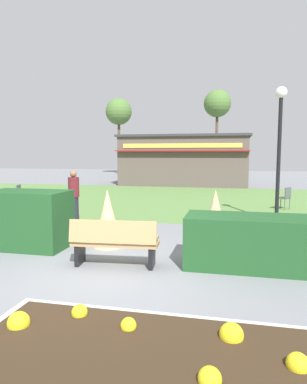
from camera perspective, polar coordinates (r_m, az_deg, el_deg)
ground_plane at (r=6.75m, az=-7.63°, el=-12.83°), size 80.00×80.00×0.00m
lawn_patch at (r=16.96m, az=4.91°, el=-1.16°), size 36.00×12.00×0.01m
flower_bed at (r=3.82m, az=-1.71°, el=-27.39°), size 4.07×2.42×0.33m
park_bench at (r=6.87m, az=-6.43°, el=-8.26°), size 1.74×0.66×0.95m
hedge_left at (r=8.69m, az=-20.00°, el=-4.24°), size 1.88×1.10×1.34m
hedge_right at (r=7.05m, az=16.14°, el=-7.91°), size 2.62×1.10×1.01m
ornamental_grass_behind_left at (r=8.32m, az=-7.56°, el=-4.28°), size 0.72×0.72×1.37m
ornamental_grass_behind_right at (r=8.41m, az=10.10°, el=-4.22°), size 0.73×0.73×1.37m
lamppost_mid at (r=11.73m, az=20.00°, el=8.30°), size 0.36×0.36×4.28m
food_kiosk at (r=25.06m, az=5.20°, el=5.26°), size 8.96×5.10×3.48m
cafe_chair_west at (r=14.68m, az=20.82°, el=-0.65°), size 0.62×0.62×0.89m
cafe_chair_east at (r=15.79m, az=-20.90°, el=-0.19°), size 0.53×0.53×0.89m
person_strolling at (r=11.22m, az=-12.95°, el=-0.72°), size 0.34×0.34×1.69m
parked_car_west_slot at (r=33.57m, az=-1.16°, el=3.66°), size 4.28×2.22×1.20m
parked_car_center_slot at (r=32.73m, az=7.59°, el=3.54°), size 4.30×2.25×1.20m
tree_left_bg at (r=37.47m, az=10.45°, el=13.98°), size 2.80×2.80×8.75m
tree_right_bg at (r=38.19m, az=-5.74°, el=12.89°), size 2.80×2.80×8.06m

